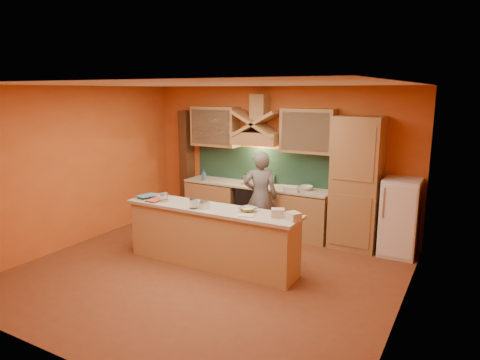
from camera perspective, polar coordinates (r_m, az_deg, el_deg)
The scene contains 36 objects.
floor at distance 6.67m, azimuth -4.48°, elevation -12.21°, with size 5.50×5.00×0.01m, color brown.
ceiling at distance 6.10m, azimuth -4.91°, elevation 12.60°, with size 5.50×5.00×0.01m, color white.
wall_back at distance 8.39m, azimuth 4.89°, elevation 2.77°, with size 5.50×0.02×2.80m, color #D46429.
wall_front at distance 4.46m, azimuth -23.00°, elevation -6.27°, with size 5.50×0.02×2.80m, color #D46429.
wall_left at distance 8.08m, azimuth -21.11°, elevation 1.67°, with size 0.02×5.00×2.80m, color #D46429.
wall_right at distance 5.26m, azimuth 21.09°, elevation -3.45°, with size 0.02×5.00×2.80m, color #D46429.
base_cabinet_left at distance 8.92m, azimuth -3.37°, elevation -3.03°, with size 1.10×0.60×0.86m, color #AA7C4D.
base_cabinet_right at distance 8.09m, azimuth 8.09°, elevation -4.70°, with size 1.10×0.60×0.86m, color #AA7C4D.
counter_top at distance 8.34m, azimuth 2.10°, elevation -0.73°, with size 3.00×0.62×0.04m, color #B6AD9A.
stove at distance 8.45m, azimuth 2.07°, elevation -3.71°, with size 0.60×0.58×0.90m, color black.
backsplash at distance 8.53m, azimuth 2.99°, elevation 1.93°, with size 3.00×0.03×0.70m, color #18362A.
range_hood at distance 8.24m, azimuth 2.31°, elevation 5.59°, with size 0.92×0.50×0.24m, color #AA7C4D.
hood_chimney at distance 8.29m, azimuth 2.66°, elevation 9.64°, with size 0.30×0.30×0.50m, color #AA7C4D.
upper_cabinet_left at distance 8.78m, azimuth -3.33°, elevation 7.14°, with size 1.00×0.35×0.80m, color #AA7C4D.
upper_cabinet_right at distance 7.89m, azimuth 9.09°, elevation 6.49°, with size 1.00×0.35×0.80m, color #AA7C4D.
pantry_column at distance 7.62m, azimuth 15.26°, elevation -0.43°, with size 0.80×0.60×2.30m, color #AA7C4D.
fridge at distance 7.60m, azimuth 20.55°, elevation -4.69°, with size 0.58×0.60×1.30m, color white.
trim_column_left at distance 9.33m, azimuth -7.07°, elevation 2.09°, with size 0.20×0.30×2.30m, color #472816.
island_body at distance 6.79m, azimuth -3.83°, elevation -7.76°, with size 2.80×0.55×0.88m, color tan.
island_top at distance 6.65m, azimuth -3.89°, elevation -3.86°, with size 2.90×0.62×0.05m, color #B6AD9A.
person at distance 7.71m, azimuth 2.75°, elevation -2.29°, with size 0.61×0.40×1.67m, color slate.
pot_large at distance 8.37m, azimuth 1.22°, elevation -0.14°, with size 0.22×0.22×0.16m, color #B3B2B9.
pot_small at distance 8.37m, azimuth 3.17°, elevation -0.22°, with size 0.19×0.19×0.14m, color silver.
soap_bottle_a at distance 8.78m, azimuth -4.85°, elevation 0.59°, with size 0.08×0.08×0.18m, color beige.
soap_bottle_b at distance 8.73m, azimuth -4.88°, elevation 0.69°, with size 0.09×0.09×0.23m, color #325E8B.
bowl_back at distance 7.98m, azimuth 8.85°, elevation -1.03°, with size 0.24×0.24×0.07m, color silver.
dish_rack at distance 7.83m, azimuth 6.77°, elevation -1.15°, with size 0.26×0.20×0.09m, color silver.
book_lower at distance 7.20m, azimuth -11.94°, elevation -2.55°, with size 0.21×0.28×0.03m, color #B74841.
book_upper at distance 7.46m, azimuth -12.79°, elevation -1.92°, with size 0.23×0.31×0.02m, color teal.
jar_large at distance 7.06m, azimuth -10.08°, elevation -2.26°, with size 0.13×0.13×0.14m, color white.
jar_small at distance 6.58m, azimuth -6.21°, elevation -3.12°, with size 0.13×0.13×0.16m, color silver.
kitchen_scale at distance 6.57m, azimuth -4.82°, elevation -3.37°, with size 0.12×0.12×0.10m, color white.
mixing_bowl at distance 6.39m, azimuth 1.06°, elevation -3.94°, with size 0.26×0.26×0.06m, color white.
cloth at distance 6.18m, azimuth 0.87°, elevation -4.73°, with size 0.22×0.17×0.01m, color beige.
grocery_bag_a at distance 6.13m, azimuth 5.07°, elevation -4.39°, with size 0.19×0.15×0.12m, color beige.
grocery_bag_b at distance 6.00m, azimuth 7.19°, elevation -4.84°, with size 0.19×0.15×0.12m, color beige.
Camera 1 is at (3.42, -5.05, 2.71)m, focal length 32.00 mm.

